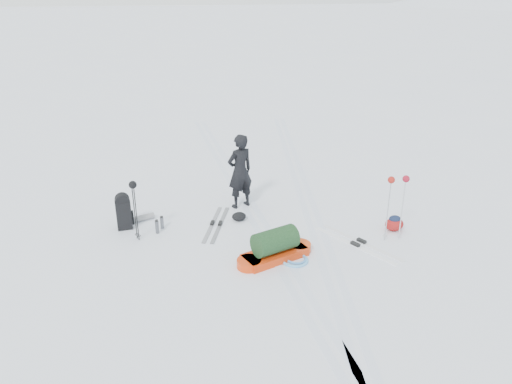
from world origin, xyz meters
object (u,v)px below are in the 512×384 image
pulk_sled (275,248)px  ski_poles_black (133,192)px  skier (240,171)px  expedition_rucksack (126,212)px

pulk_sled → ski_poles_black: (-2.57, 1.27, 0.81)m
skier → pulk_sled: size_ratio=1.05×
pulk_sled → expedition_rucksack: (-2.81, 1.85, 0.13)m
skier → expedition_rucksack: size_ratio=2.19×
expedition_rucksack → ski_poles_black: bearing=-74.3°
pulk_sled → ski_poles_black: bearing=132.2°
skier → ski_poles_black: 2.60m
ski_poles_black → skier: bearing=34.6°
skier → pulk_sled: skier is taller
skier → ski_poles_black: size_ratio=1.36×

